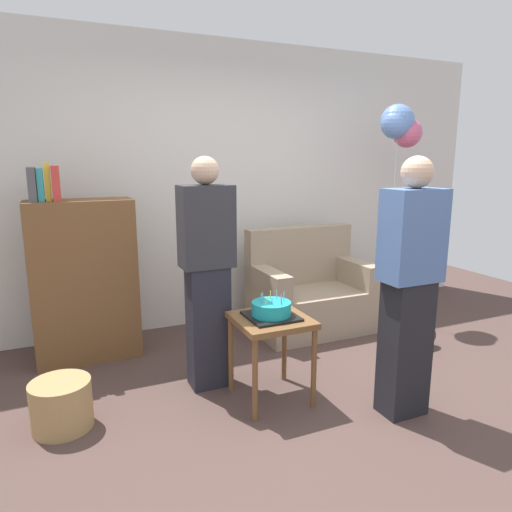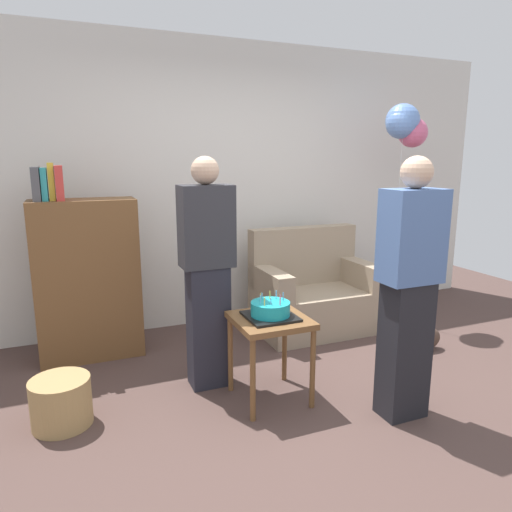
% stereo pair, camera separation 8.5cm
% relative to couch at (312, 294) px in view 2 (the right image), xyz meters
% --- Properties ---
extents(ground_plane, '(8.00, 8.00, 0.00)m').
position_rel_couch_xyz_m(ground_plane, '(-0.67, -1.43, -0.34)').
color(ground_plane, '#4C3833').
extents(wall_back, '(6.00, 0.10, 2.70)m').
position_rel_couch_xyz_m(wall_back, '(-0.67, 0.62, 1.01)').
color(wall_back, silver).
rests_on(wall_back, ground_plane).
extents(couch, '(1.10, 0.70, 0.96)m').
position_rel_couch_xyz_m(couch, '(0.00, 0.00, 0.00)').
color(couch, gray).
rests_on(couch, ground_plane).
extents(bookshelf, '(0.80, 0.36, 1.58)m').
position_rel_couch_xyz_m(bookshelf, '(-2.01, 0.14, 0.33)').
color(bookshelf, brown).
rests_on(bookshelf, ground_plane).
extents(side_table, '(0.48, 0.48, 0.58)m').
position_rel_couch_xyz_m(side_table, '(-0.92, -1.08, 0.15)').
color(side_table, brown).
rests_on(side_table, ground_plane).
extents(birthday_cake, '(0.32, 0.32, 0.17)m').
position_rel_couch_xyz_m(birthday_cake, '(-0.92, -1.08, 0.29)').
color(birthday_cake, black).
rests_on(birthday_cake, side_table).
extents(person_blowing_candles, '(0.36, 0.22, 1.63)m').
position_rel_couch_xyz_m(person_blowing_candles, '(-1.24, -0.71, 0.49)').
color(person_blowing_candles, '#23232D').
rests_on(person_blowing_candles, ground_plane).
extents(person_holding_cake, '(0.36, 0.22, 1.63)m').
position_rel_couch_xyz_m(person_holding_cake, '(-0.23, -1.57, 0.49)').
color(person_holding_cake, black).
rests_on(person_holding_cake, ground_plane).
extents(wicker_basket, '(0.36, 0.36, 0.30)m').
position_rel_couch_xyz_m(wicker_basket, '(-2.24, -0.88, -0.19)').
color(wicker_basket, '#A88451').
rests_on(wicker_basket, ground_plane).
extents(handbag, '(0.28, 0.14, 0.20)m').
position_rel_couch_xyz_m(handbag, '(0.65, -0.83, -0.24)').
color(handbag, '#473328').
rests_on(handbag, ground_plane).
extents(balloon_bunch, '(0.42, 0.32, 2.12)m').
position_rel_couch_xyz_m(balloon_bunch, '(0.90, -0.08, 1.58)').
color(balloon_bunch, silver).
rests_on(balloon_bunch, ground_plane).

